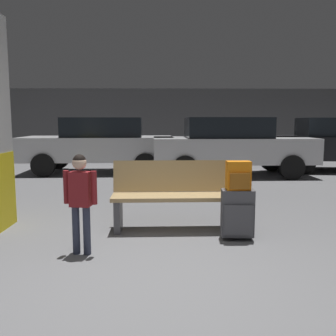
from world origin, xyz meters
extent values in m
cube|color=slate|center=(0.00, 4.00, -0.05)|extent=(18.00, 18.00, 0.10)
cube|color=#565658|center=(0.00, 12.86, 1.40)|extent=(18.00, 0.12, 2.80)
cube|color=tan|center=(0.26, 1.57, 0.44)|extent=(1.61, 0.47, 0.05)
cube|color=tan|center=(0.25, 1.82, 0.68)|extent=(1.60, 0.14, 0.42)
cube|color=#4C4C51|center=(-0.46, 1.56, 0.21)|extent=(0.09, 0.40, 0.41)
cube|color=#4C4C51|center=(0.98, 1.59, 0.21)|extent=(0.09, 0.40, 0.41)
cube|color=#4C4C51|center=(1.00, 1.18, 0.32)|extent=(0.39, 0.22, 0.56)
cube|color=#4C4C51|center=(1.00, 1.07, 0.26)|extent=(0.34, 0.04, 0.36)
cube|color=#A5A5AA|center=(1.01, 1.26, 0.59)|extent=(0.14, 0.03, 0.02)
cylinder|color=black|center=(0.85, 1.28, 0.02)|extent=(0.02, 0.04, 0.04)
cylinder|color=black|center=(1.17, 1.26, 0.02)|extent=(0.02, 0.04, 0.04)
cube|color=orange|center=(1.00, 1.18, 0.77)|extent=(0.28, 0.16, 0.34)
cube|color=#9E5918|center=(1.00, 1.09, 0.72)|extent=(0.23, 0.03, 0.19)
cylinder|color=black|center=(1.00, 1.18, 0.93)|extent=(0.06, 0.02, 0.02)
cylinder|color=#33384C|center=(-0.69, 0.71, 0.26)|extent=(0.08, 0.08, 0.52)
cylinder|color=#33384C|center=(-0.81, 0.72, 0.26)|extent=(0.08, 0.08, 0.52)
cube|color=maroon|center=(-0.75, 0.71, 0.70)|extent=(0.23, 0.16, 0.37)
cylinder|color=maroon|center=(-0.60, 0.69, 0.72)|extent=(0.06, 0.06, 0.35)
cylinder|color=maroon|center=(-0.90, 0.74, 0.72)|extent=(0.06, 0.06, 0.35)
sphere|color=beige|center=(-0.75, 0.71, 0.98)|extent=(0.15, 0.15, 0.15)
sphere|color=black|center=(-0.75, 0.71, 1.00)|extent=(0.14, 0.14, 0.14)
cylinder|color=#E5D84C|center=(-0.81, 0.83, 0.72)|extent=(0.06, 0.06, 0.10)
cylinder|color=red|center=(-0.81, 0.83, 0.80)|extent=(0.01, 0.01, 0.06)
cube|color=silver|center=(-1.65, 7.11, 0.67)|extent=(4.16, 1.85, 0.64)
cube|color=black|center=(-1.50, 7.11, 1.25)|extent=(2.15, 1.62, 0.52)
cylinder|color=black|center=(-2.92, 6.26, 0.30)|extent=(0.61, 0.22, 0.60)
cylinder|color=black|center=(-2.98, 7.86, 0.30)|extent=(0.61, 0.22, 0.60)
cylinder|color=black|center=(-0.32, 6.35, 0.30)|extent=(0.61, 0.22, 0.60)
cylinder|color=black|center=(-0.38, 7.95, 0.30)|extent=(0.61, 0.22, 0.60)
cube|color=silver|center=(1.95, 6.49, 0.67)|extent=(4.13, 1.77, 0.64)
cube|color=black|center=(1.80, 6.49, 1.25)|extent=(2.13, 1.58, 0.52)
cylinder|color=black|center=(3.24, 7.32, 0.30)|extent=(0.60, 0.21, 0.60)
cylinder|color=black|center=(3.27, 5.72, 0.30)|extent=(0.60, 0.21, 0.60)
cylinder|color=black|center=(0.64, 7.27, 0.30)|extent=(0.60, 0.21, 0.60)
cylinder|color=black|center=(0.67, 5.67, 0.30)|extent=(0.60, 0.21, 0.60)
cylinder|color=black|center=(4.10, 8.26, 0.30)|extent=(0.62, 0.26, 0.60)
cylinder|color=black|center=(3.93, 6.67, 0.30)|extent=(0.62, 0.26, 0.60)
camera|label=1|loc=(0.10, -3.07, 1.41)|focal=39.23mm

